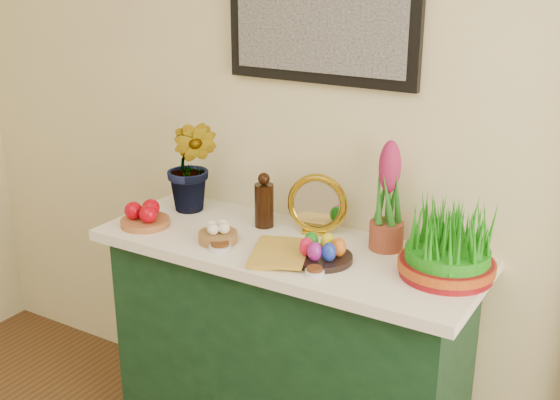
# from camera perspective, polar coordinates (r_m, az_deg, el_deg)

# --- Properties ---
(sideboard) EXTENTS (1.30, 0.45, 0.85)m
(sideboard) POSITION_cam_1_polar(r_m,az_deg,el_deg) (2.72, 0.55, -12.59)
(sideboard) COLOR #163D22
(sideboard) RESTS_ON ground
(tablecloth) EXTENTS (1.40, 0.55, 0.04)m
(tablecloth) POSITION_cam_1_polar(r_m,az_deg,el_deg) (2.51, 0.59, -3.97)
(tablecloth) COLOR white
(tablecloth) RESTS_ON sideboard
(hyacinth_green) EXTENTS (0.29, 0.26, 0.50)m
(hyacinth_green) POSITION_cam_1_polar(r_m,az_deg,el_deg) (2.76, -7.20, 4.02)
(hyacinth_green) COLOR #277921
(hyacinth_green) RESTS_ON tablecloth
(apple_bowl) EXTENTS (0.23, 0.23, 0.09)m
(apple_bowl) POSITION_cam_1_polar(r_m,az_deg,el_deg) (2.70, -10.93, -1.27)
(apple_bowl) COLOR #A45C33
(apple_bowl) RESTS_ON tablecloth
(garlic_basket) EXTENTS (0.18, 0.18, 0.08)m
(garlic_basket) POSITION_cam_1_polar(r_m,az_deg,el_deg) (2.52, -5.08, -2.73)
(garlic_basket) COLOR #9F7440
(garlic_basket) RESTS_ON tablecloth
(vinegar_cruet) EXTENTS (0.07, 0.07, 0.21)m
(vinegar_cruet) POSITION_cam_1_polar(r_m,az_deg,el_deg) (2.63, -1.30, -0.24)
(vinegar_cruet) COLOR black
(vinegar_cruet) RESTS_ON tablecloth
(mirror) EXTENTS (0.23, 0.10, 0.23)m
(mirror) POSITION_cam_1_polar(r_m,az_deg,el_deg) (2.57, 3.03, -0.41)
(mirror) COLOR gold
(mirror) RESTS_ON tablecloth
(book) EXTENTS (0.25, 0.29, 0.03)m
(book) POSITION_cam_1_polar(r_m,az_deg,el_deg) (2.41, -2.21, -4.11)
(book) COLOR gold
(book) RESTS_ON tablecloth
(spice_dish_left) EXTENTS (0.08, 0.08, 0.03)m
(spice_dish_left) POSITION_cam_1_polar(r_m,az_deg,el_deg) (2.45, -4.90, -3.80)
(spice_dish_left) COLOR silver
(spice_dish_left) RESTS_ON tablecloth
(spice_dish_right) EXTENTS (0.06, 0.06, 0.03)m
(spice_dish_right) POSITION_cam_1_polar(r_m,az_deg,el_deg) (2.27, 2.83, -5.82)
(spice_dish_right) COLOR silver
(spice_dish_right) RESTS_ON tablecloth
(egg_plate) EXTENTS (0.27, 0.27, 0.09)m
(egg_plate) POSITION_cam_1_polar(r_m,az_deg,el_deg) (2.36, 3.39, -4.25)
(egg_plate) COLOR black
(egg_plate) RESTS_ON tablecloth
(hyacinth_pink) EXTENTS (0.12, 0.12, 0.39)m
(hyacinth_pink) POSITION_cam_1_polar(r_m,az_deg,el_deg) (2.43, 8.77, -0.10)
(hyacinth_pink) COLOR brown
(hyacinth_pink) RESTS_ON tablecloth
(wheatgrass_sabzeh) EXTENTS (0.31, 0.31, 0.25)m
(wheatgrass_sabzeh) POSITION_cam_1_polar(r_m,az_deg,el_deg) (2.28, 13.51, -3.47)
(wheatgrass_sabzeh) COLOR maroon
(wheatgrass_sabzeh) RESTS_ON tablecloth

